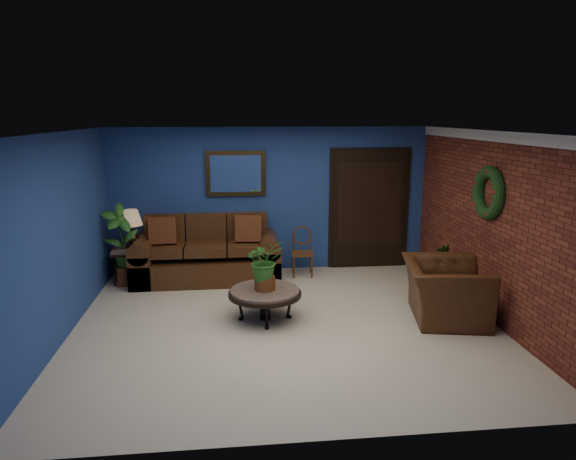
{
  "coord_description": "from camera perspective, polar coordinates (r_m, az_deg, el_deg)",
  "views": [
    {
      "loc": [
        -0.66,
        -6.3,
        2.71
      ],
      "look_at": [
        0.09,
        0.55,
        1.15
      ],
      "focal_mm": 32.0,
      "sensor_mm": 36.0,
      "label": 1
    }
  ],
  "objects": [
    {
      "name": "closet_door",
      "position": [
        9.24,
        8.99,
        2.27
      ],
      "size": [
        1.44,
        0.06,
        2.18
      ],
      "primitive_type": "cube",
      "color": "black",
      "rests_on": "wall_back"
    },
    {
      "name": "wall_right_brick",
      "position": [
        7.31,
        21.74,
        0.32
      ],
      "size": [
        0.04,
        5.0,
        2.5
      ],
      "primitive_type": "cube",
      "color": "maroon",
      "rests_on": "ground"
    },
    {
      "name": "side_chair",
      "position": [
        8.78,
        1.6,
        -2.0
      ],
      "size": [
        0.39,
        0.39,
        0.84
      ],
      "rotation": [
        0.0,
        0.0,
        -0.08
      ],
      "color": "#523017",
      "rests_on": "ground"
    },
    {
      "name": "wall_mirror",
      "position": [
        8.81,
        -5.84,
        6.25
      ],
      "size": [
        1.02,
        0.06,
        0.77
      ],
      "primitive_type": "cube",
      "color": "#483216",
      "rests_on": "wall_back"
    },
    {
      "name": "floor_plant",
      "position": [
        8.02,
        16.14,
        -4.19
      ],
      "size": [
        0.41,
        0.34,
        0.84
      ],
      "color": "brown",
      "rests_on": "ground"
    },
    {
      "name": "crown_molding",
      "position": [
        7.15,
        22.31,
        9.58
      ],
      "size": [
        0.03,
        5.0,
        0.14
      ],
      "primitive_type": "cube",
      "color": "white",
      "rests_on": "wall_right_brick"
    },
    {
      "name": "end_table",
      "position": [
        8.8,
        -16.77,
        -2.7
      ],
      "size": [
        0.64,
        0.64,
        0.58
      ],
      "color": "#4F4945",
      "rests_on": "ground"
    },
    {
      "name": "tall_plant",
      "position": [
        8.64,
        -18.02,
        -1.28
      ],
      "size": [
        0.66,
        0.53,
        1.33
      ],
      "color": "brown",
      "rests_on": "ground"
    },
    {
      "name": "ceiling",
      "position": [
        6.33,
        -0.25,
        10.86
      ],
      "size": [
        5.5,
        5.0,
        0.02
      ],
      "primitive_type": "cube",
      "color": "silver",
      "rests_on": "wall_back"
    },
    {
      "name": "armchair",
      "position": [
        7.26,
        17.03,
        -6.48
      ],
      "size": [
        1.25,
        1.37,
        0.78
      ],
      "primitive_type": "imported",
      "rotation": [
        0.0,
        0.0,
        1.38
      ],
      "color": "#4E2D16",
      "rests_on": "ground"
    },
    {
      "name": "table_lamp",
      "position": [
        8.68,
        -16.99,
        0.64
      ],
      "size": [
        0.36,
        0.36,
        0.6
      ],
      "color": "#483216",
      "rests_on": "end_table"
    },
    {
      "name": "wreath",
      "position": [
        7.25,
        21.43,
        3.87
      ],
      "size": [
        0.16,
        0.72,
        0.72
      ],
      "primitive_type": "torus",
      "rotation": [
        0.0,
        1.57,
        0.0
      ],
      "color": "black",
      "rests_on": "wall_right_brick"
    },
    {
      "name": "wall_left",
      "position": [
        6.79,
        -23.99,
        -0.77
      ],
      "size": [
        0.04,
        5.0,
        2.5
      ],
      "primitive_type": "cube",
      "color": "navy",
      "rests_on": "ground"
    },
    {
      "name": "coffee_plant",
      "position": [
        6.79,
        -2.62,
        -3.64
      ],
      "size": [
        0.59,
        0.54,
        0.68
      ],
      "color": "brown",
      "rests_on": "coffee_table"
    },
    {
      "name": "wall_back",
      "position": [
        8.94,
        -1.92,
        3.37
      ],
      "size": [
        5.5,
        0.04,
        2.5
      ],
      "primitive_type": "cube",
      "color": "navy",
      "rests_on": "ground"
    },
    {
      "name": "coffee_table",
      "position": [
        6.92,
        -2.58,
        -7.07
      ],
      "size": [
        0.98,
        0.98,
        0.42
      ],
      "rotation": [
        0.0,
        0.0,
        0.24
      ],
      "color": "#4F4945",
      "rests_on": "ground"
    },
    {
      "name": "floor",
      "position": [
        6.89,
        -0.23,
        -10.41
      ],
      "size": [
        5.5,
        5.5,
        0.0
      ],
      "primitive_type": "plane",
      "color": "beige",
      "rests_on": "ground"
    },
    {
      "name": "sofa",
      "position": [
        8.72,
        -8.98,
        -3.07
      ],
      "size": [
        2.4,
        1.03,
        1.08
      ],
      "color": "#4E2D16",
      "rests_on": "ground"
    }
  ]
}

